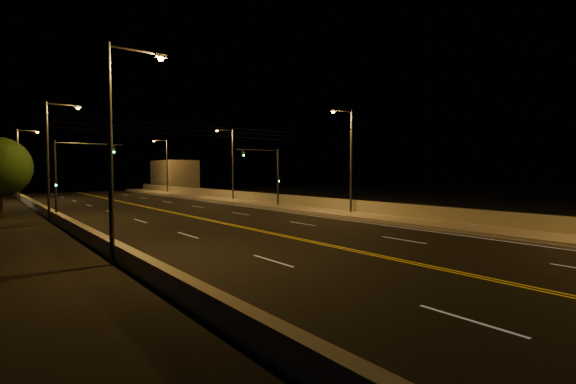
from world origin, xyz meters
TOP-DOWN VIEW (x-y plane):
  - road at (0.00, 20.00)m, footprint 18.00×120.00m
  - sidewalk at (10.80, 20.00)m, footprint 3.60×120.00m
  - curb at (8.93, 20.00)m, footprint 0.14×120.00m
  - parapet_wall at (12.45, 20.00)m, footprint 0.30×120.00m
  - jersey_barrier at (-9.81, 20.00)m, footprint 0.45×120.00m
  - distant_building_right at (16.50, 73.98)m, footprint 6.00×10.00m
  - parapet_rail at (12.45, 20.00)m, footprint 0.06×120.00m
  - lane_markings at (0.00, 19.93)m, footprint 17.32×116.00m
  - streetlight_1 at (11.52, 21.76)m, footprint 2.55×0.28m
  - streetlight_2 at (11.52, 42.74)m, footprint 2.55×0.28m
  - streetlight_3 at (11.52, 65.51)m, footprint 2.55×0.28m
  - streetlight_4 at (-9.92, 14.07)m, footprint 2.55×0.28m
  - streetlight_5 at (-9.92, 32.35)m, footprint 2.55×0.28m
  - streetlight_6 at (-9.92, 58.70)m, footprint 2.55×0.28m
  - traffic_signal_right at (10.01, 31.71)m, footprint 5.11×0.31m
  - traffic_signal_left at (-8.81, 31.71)m, footprint 5.11×0.31m
  - overhead_wires at (0.00, 29.50)m, footprint 22.00×0.03m

SIDE VIEW (x-z plane):
  - road at x=0.00m, z-range 0.00..0.02m
  - lane_markings at x=0.00m, z-range 0.02..0.02m
  - curb at x=8.93m, z-range 0.00..0.15m
  - sidewalk at x=10.80m, z-range 0.00..0.30m
  - jersey_barrier at x=-9.81m, z-range 0.00..0.76m
  - parapet_wall at x=12.45m, z-range 0.30..1.30m
  - parapet_rail at x=12.45m, z-range 1.30..1.36m
  - distant_building_right at x=16.50m, z-range 0.00..5.89m
  - traffic_signal_right at x=10.01m, z-range 0.81..7.05m
  - traffic_signal_left at x=-8.81m, z-range 0.81..7.05m
  - streetlight_1 at x=11.52m, z-range 0.71..9.91m
  - streetlight_2 at x=11.52m, z-range 0.71..9.91m
  - streetlight_3 at x=11.52m, z-range 0.71..9.91m
  - streetlight_4 at x=-9.92m, z-range 0.71..9.91m
  - streetlight_5 at x=-9.92m, z-range 0.71..9.91m
  - streetlight_6 at x=-9.92m, z-range 0.71..9.91m
  - overhead_wires at x=0.00m, z-range 6.98..7.81m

